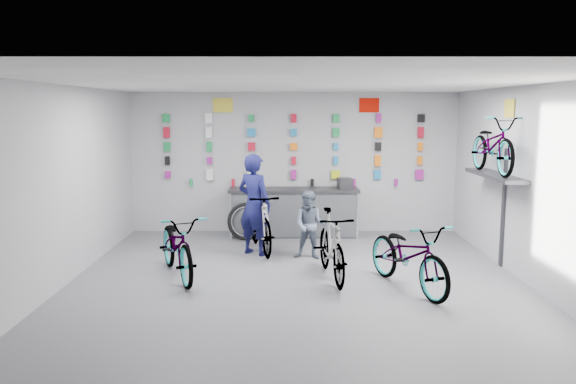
{
  "coord_description": "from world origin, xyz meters",
  "views": [
    {
      "loc": [
        -0.16,
        -8.03,
        2.63
      ],
      "look_at": [
        -0.13,
        1.4,
        1.24
      ],
      "focal_mm": 35.0,
      "sensor_mm": 36.0,
      "label": 1
    }
  ],
  "objects_px": {
    "clerk": "(254,204)",
    "customer": "(310,225)",
    "bike_service": "(260,221)",
    "bike_left": "(178,245)",
    "bike_center": "(331,245)",
    "counter": "(294,213)",
    "bike_right": "(409,255)"
  },
  "relations": [
    {
      "from": "bike_left",
      "to": "clerk",
      "type": "relative_size",
      "value": 1.07
    },
    {
      "from": "bike_center",
      "to": "customer",
      "type": "bearing_deg",
      "value": 95.9
    },
    {
      "from": "customer",
      "to": "bike_right",
      "type": "bearing_deg",
      "value": -39.98
    },
    {
      "from": "counter",
      "to": "bike_service",
      "type": "bearing_deg",
      "value": -116.06
    },
    {
      "from": "bike_center",
      "to": "bike_right",
      "type": "xyz_separation_m",
      "value": [
        1.1,
        -0.51,
        -0.02
      ]
    },
    {
      "from": "bike_left",
      "to": "bike_right",
      "type": "height_order",
      "value": "bike_right"
    },
    {
      "from": "bike_service",
      "to": "clerk",
      "type": "xyz_separation_m",
      "value": [
        -0.1,
        -0.21,
        0.35
      ]
    },
    {
      "from": "bike_left",
      "to": "bike_center",
      "type": "height_order",
      "value": "bike_center"
    },
    {
      "from": "counter",
      "to": "bike_service",
      "type": "relative_size",
      "value": 1.42
    },
    {
      "from": "counter",
      "to": "bike_right",
      "type": "distance_m",
      "value": 3.92
    },
    {
      "from": "bike_service",
      "to": "clerk",
      "type": "bearing_deg",
      "value": -128.2
    },
    {
      "from": "bike_left",
      "to": "bike_right",
      "type": "bearing_deg",
      "value": -33.18
    },
    {
      "from": "counter",
      "to": "bike_service",
      "type": "height_order",
      "value": "bike_service"
    },
    {
      "from": "bike_center",
      "to": "clerk",
      "type": "bearing_deg",
      "value": 122.8
    },
    {
      "from": "bike_right",
      "to": "counter",
      "type": "bearing_deg",
      "value": 93.23
    },
    {
      "from": "bike_center",
      "to": "bike_service",
      "type": "bearing_deg",
      "value": 117.05
    },
    {
      "from": "bike_left",
      "to": "customer",
      "type": "height_order",
      "value": "customer"
    },
    {
      "from": "bike_left",
      "to": "bike_service",
      "type": "distance_m",
      "value": 2.04
    },
    {
      "from": "counter",
      "to": "customer",
      "type": "xyz_separation_m",
      "value": [
        0.26,
        -1.84,
        0.12
      ]
    },
    {
      "from": "bike_left",
      "to": "clerk",
      "type": "bearing_deg",
      "value": 28.21
    },
    {
      "from": "bike_left",
      "to": "clerk",
      "type": "distance_m",
      "value": 1.86
    },
    {
      "from": "bike_center",
      "to": "clerk",
      "type": "relative_size",
      "value": 0.97
    },
    {
      "from": "bike_service",
      "to": "clerk",
      "type": "distance_m",
      "value": 0.42
    },
    {
      "from": "bike_center",
      "to": "bike_service",
      "type": "height_order",
      "value": "bike_service"
    },
    {
      "from": "clerk",
      "to": "customer",
      "type": "xyz_separation_m",
      "value": [
        1.0,
        -0.32,
        -0.32
      ]
    },
    {
      "from": "bike_service",
      "to": "customer",
      "type": "distance_m",
      "value": 1.05
    },
    {
      "from": "bike_left",
      "to": "bike_service",
      "type": "height_order",
      "value": "bike_service"
    },
    {
      "from": "counter",
      "to": "bike_service",
      "type": "distance_m",
      "value": 1.46
    },
    {
      "from": "bike_right",
      "to": "clerk",
      "type": "relative_size",
      "value": 1.07
    },
    {
      "from": "bike_center",
      "to": "clerk",
      "type": "distance_m",
      "value": 2.04
    },
    {
      "from": "bike_service",
      "to": "customer",
      "type": "relative_size",
      "value": 1.56
    },
    {
      "from": "clerk",
      "to": "customer",
      "type": "height_order",
      "value": "clerk"
    }
  ]
}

